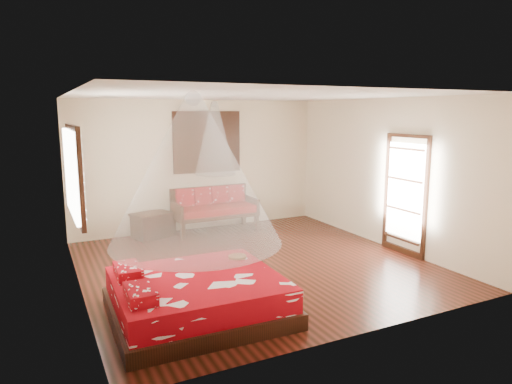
% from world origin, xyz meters
% --- Properties ---
extents(room, '(5.54, 5.54, 2.84)m').
position_xyz_m(room, '(0.00, 0.00, 1.40)').
color(room, black).
rests_on(room, ground).
extents(bed, '(2.14, 1.95, 0.64)m').
position_xyz_m(bed, '(-1.52, -1.44, 0.25)').
color(bed, black).
rests_on(bed, floor).
extents(daybed, '(1.76, 0.78, 0.94)m').
position_xyz_m(daybed, '(0.18, 2.38, 0.52)').
color(daybed, black).
rests_on(daybed, floor).
extents(storage_chest, '(0.88, 0.75, 0.51)m').
position_xyz_m(storage_chest, '(-1.15, 2.45, 0.26)').
color(storage_chest, black).
rests_on(storage_chest, floor).
extents(shutter_panel, '(1.52, 0.06, 1.32)m').
position_xyz_m(shutter_panel, '(0.18, 2.72, 1.90)').
color(shutter_panel, black).
rests_on(shutter_panel, wall_back).
extents(window_left, '(0.10, 1.74, 1.34)m').
position_xyz_m(window_left, '(-2.71, 0.20, 1.70)').
color(window_left, black).
rests_on(window_left, wall_left).
extents(glazed_door, '(0.08, 1.02, 2.16)m').
position_xyz_m(glazed_door, '(2.72, -0.60, 1.07)').
color(glazed_door, black).
rests_on(glazed_door, floor).
extents(wine_tray, '(0.26, 0.26, 0.21)m').
position_xyz_m(wine_tray, '(-0.73, -0.94, 0.56)').
color(wine_tray, brown).
rests_on(wine_tray, bed).
extents(mosquito_net_main, '(2.10, 2.10, 1.80)m').
position_xyz_m(mosquito_net_main, '(-1.50, -1.44, 1.85)').
color(mosquito_net_main, white).
rests_on(mosquito_net_main, ceiling).
extents(mosquito_net_daybed, '(0.85, 0.85, 1.50)m').
position_xyz_m(mosquito_net_daybed, '(0.18, 2.25, 2.00)').
color(mosquito_net_daybed, white).
rests_on(mosquito_net_daybed, ceiling).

